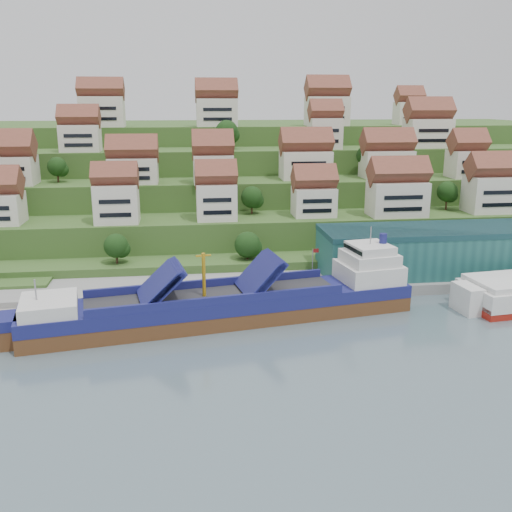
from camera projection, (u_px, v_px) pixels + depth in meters
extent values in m
plane|color=slate|center=(228.00, 319.00, 104.86)|extent=(300.00, 300.00, 0.00)
cube|color=gray|center=(316.00, 284.00, 121.38)|extent=(180.00, 14.00, 2.20)
cube|color=#2D4C1E|center=(207.00, 217.00, 186.65)|extent=(260.00, 128.00, 4.00)
cube|color=#2D4C1E|center=(206.00, 204.00, 190.51)|extent=(260.00, 118.00, 11.00)
cube|color=#2D4C1E|center=(205.00, 190.00, 197.25)|extent=(260.00, 102.00, 18.00)
cube|color=#2D4C1E|center=(204.00, 177.00, 203.99)|extent=(260.00, 86.00, 25.00)
cube|color=#2D4C1E|center=(202.00, 166.00, 211.81)|extent=(260.00, 68.00, 31.00)
cube|color=silver|center=(117.00, 204.00, 133.33)|extent=(10.11, 7.03, 9.06)
cube|color=silver|center=(216.00, 202.00, 137.22)|extent=(9.51, 7.62, 8.66)
cube|color=silver|center=(314.00, 202.00, 141.86)|extent=(10.24, 7.73, 7.04)
cube|color=silver|center=(397.00, 199.00, 141.84)|extent=(13.86, 8.26, 8.50)
cube|color=silver|center=(491.00, 194.00, 146.46)|extent=(12.38, 8.31, 9.22)
cube|color=silver|center=(15.00, 170.00, 145.62)|extent=(10.32, 8.98, 7.23)
cube|color=silver|center=(133.00, 171.00, 148.09)|extent=(12.60, 7.90, 6.57)
cube|color=silver|center=(213.00, 169.00, 148.34)|extent=(10.17, 8.56, 7.29)
cube|color=silver|center=(305.00, 165.00, 156.31)|extent=(13.49, 8.36, 7.59)
cube|color=silver|center=(386.00, 164.00, 159.01)|extent=(13.69, 8.18, 7.50)
cube|color=silver|center=(466.00, 164.00, 159.30)|extent=(9.41, 8.04, 7.46)
cube|color=silver|center=(80.00, 138.00, 159.73)|extent=(10.84, 7.30, 7.39)
cube|color=silver|center=(325.00, 134.00, 168.23)|extent=(9.23, 7.14, 8.94)
cube|color=silver|center=(428.00, 133.00, 173.33)|extent=(13.29, 8.47, 8.57)
cube|color=silver|center=(102.00, 112.00, 175.47)|extent=(13.31, 7.51, 9.13)
cube|color=silver|center=(217.00, 113.00, 179.22)|extent=(12.62, 8.15, 8.51)
cube|color=silver|center=(327.00, 111.00, 184.41)|extent=(13.31, 8.73, 9.16)
cube|color=silver|center=(408.00, 113.00, 192.75)|extent=(8.74, 7.05, 7.43)
ellipsoid|color=#1B3E14|center=(247.00, 245.00, 128.73)|extent=(5.92, 5.92, 5.92)
ellipsoid|color=#1B3E14|center=(116.00, 246.00, 125.16)|extent=(5.38, 5.38, 5.38)
ellipsoid|color=#1B3E14|center=(418.00, 195.00, 148.70)|extent=(4.72, 4.72, 4.72)
ellipsoid|color=#1B3E14|center=(447.00, 192.00, 149.49)|extent=(5.37, 5.37, 5.37)
ellipsoid|color=#1B3E14|center=(252.00, 197.00, 143.82)|extent=(5.50, 5.50, 5.50)
ellipsoid|color=#1B3E14|center=(366.00, 155.00, 161.26)|extent=(5.30, 5.30, 5.30)
ellipsoid|color=#1B3E14|center=(13.00, 169.00, 149.71)|extent=(4.90, 4.90, 4.90)
ellipsoid|color=#1B3E14|center=(57.00, 167.00, 149.62)|extent=(5.03, 5.03, 5.03)
ellipsoid|color=#1B3E14|center=(227.00, 132.00, 167.76)|extent=(6.71, 6.71, 6.71)
ellipsoid|color=#1B3E14|center=(320.00, 129.00, 173.75)|extent=(4.64, 4.64, 4.64)
ellipsoid|color=#1B3E14|center=(329.00, 135.00, 172.62)|extent=(4.51, 4.51, 4.51)
cube|color=#215B58|center=(456.00, 249.00, 125.61)|extent=(60.00, 15.00, 10.00)
cylinder|color=gray|center=(312.00, 268.00, 115.01)|extent=(0.16, 0.16, 8.00)
cube|color=maroon|center=(316.00, 251.00, 114.14)|extent=(1.20, 0.05, 0.80)
cube|color=#59341B|center=(224.00, 316.00, 103.74)|extent=(71.15, 22.32, 4.51)
cube|color=navy|center=(224.00, 301.00, 102.98)|extent=(71.17, 22.43, 2.34)
cube|color=silver|center=(49.00, 305.00, 94.08)|extent=(10.60, 11.63, 2.34)
cube|color=#262628|center=(214.00, 296.00, 102.17)|extent=(45.99, 16.54, 0.27)
cube|color=navy|center=(158.00, 284.00, 98.59)|extent=(8.31, 10.94, 6.23)
cube|color=navy|center=(257.00, 275.00, 103.63)|extent=(7.98, 10.88, 6.59)
cylinder|color=#C79117|center=(204.00, 275.00, 100.62)|extent=(0.73, 0.73, 8.12)
cube|color=silver|center=(369.00, 272.00, 110.29)|extent=(12.37, 11.93, 3.61)
cube|color=silver|center=(369.00, 258.00, 109.53)|extent=(10.42, 10.56, 2.25)
cube|color=silver|center=(370.00, 248.00, 109.03)|extent=(8.46, 9.20, 1.62)
cylinder|color=navy|center=(383.00, 239.00, 109.34)|extent=(1.66, 1.66, 1.98)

